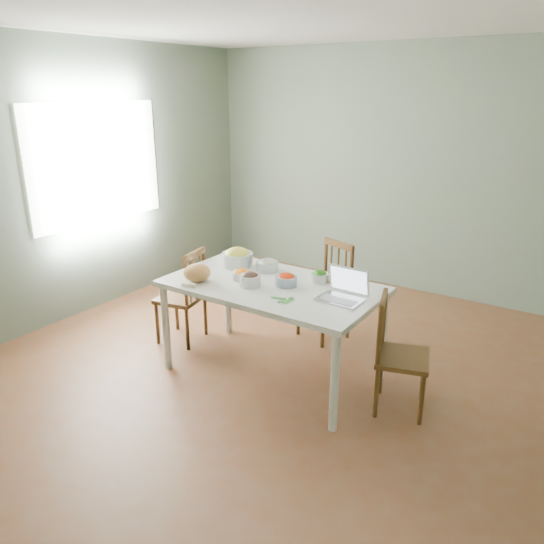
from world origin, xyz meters
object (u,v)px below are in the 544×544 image
Objects in this scene: chair_far at (324,292)px; bread_boule at (197,273)px; laptop at (340,286)px; chair_right at (403,355)px; bowl_squash at (237,257)px; chair_left at (180,295)px; dining_table at (272,330)px.

bread_boule is (-0.55, -1.10, 0.40)m from chair_far.
laptop reaches higher than bread_boule.
bread_boule reaches higher than chair_right.
chair_right is 1.61m from bowl_squash.
bowl_squash is at bearing 94.13° from chair_left.
chair_left is 3.28× the size of bowl_squash.
bread_boule is at bearing -153.50° from dining_table.
laptop is at bearing 12.86° from bread_boule.
chair_far is at bearing 50.66° from bowl_squash.
chair_far is 1.11m from laptop.
bowl_squash reaches higher than chair_right.
laptop is (1.63, -0.06, 0.45)m from chair_left.
chair_far is 1.04× the size of chair_right.
chair_left is (-1.04, 0.05, 0.05)m from dining_table.
chair_left is 4.13× the size of bread_boule.
chair_right is (2.09, 0.04, -0.01)m from chair_left.
bread_boule is at bearing 45.99° from chair_left.
bread_boule is at bearing -94.51° from bowl_squash.
chair_right is 2.72× the size of laptop.
chair_right is 0.66m from laptop.
dining_table is at bearing -179.51° from laptop.
chair_far is at bearing 125.44° from laptop.
bowl_squash is (0.04, 0.47, 0.01)m from bread_boule.
laptop is at bearing 85.57° from chair_right.
chair_far is 2.84× the size of laptop.
chair_right is (1.04, -0.74, -0.02)m from chair_far.
chair_right is at bearing 12.75° from bread_boule.
bread_boule is 0.48m from bowl_squash.
chair_right is at bearing 13.85° from laptop.
dining_table is 6.23× the size of bowl_squash.
bread_boule reaches higher than chair_far.
bread_boule is (0.51, -0.32, 0.41)m from chair_left.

